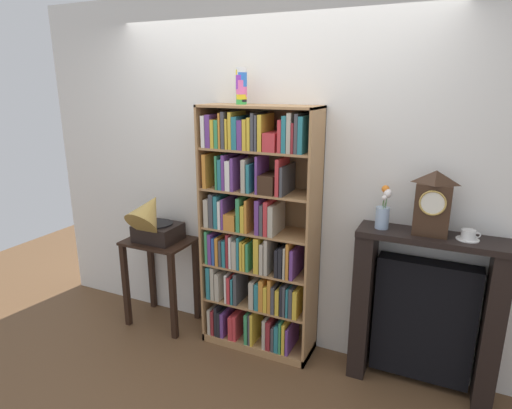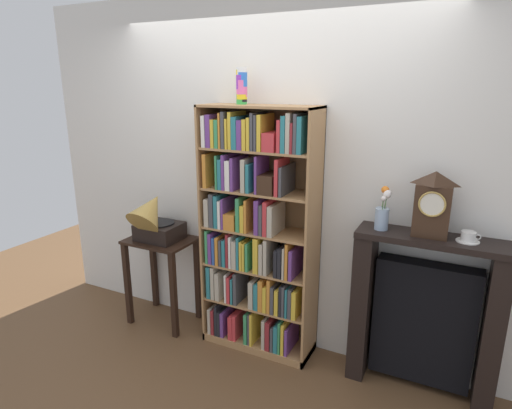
% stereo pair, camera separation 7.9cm
% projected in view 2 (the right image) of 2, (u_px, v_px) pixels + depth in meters
% --- Properties ---
extents(ground_plane, '(7.53, 6.40, 0.02)m').
position_uv_depth(ground_plane, '(255.00, 349.00, 3.42)').
color(ground_plane, brown).
extents(wall_back, '(4.53, 0.08, 2.69)m').
position_uv_depth(wall_back, '(288.00, 178.00, 3.22)').
color(wall_back, silver).
rests_on(wall_back, ground).
extents(bookshelf, '(0.87, 0.32, 1.89)m').
position_uv_depth(bookshelf, '(255.00, 238.00, 3.24)').
color(bookshelf, '#A87A4C').
rests_on(bookshelf, ground).
extents(cup_stack, '(0.08, 0.08, 0.25)m').
position_uv_depth(cup_stack, '(242.00, 86.00, 3.02)').
color(cup_stack, green).
rests_on(cup_stack, bookshelf).
extents(side_table_left, '(0.55, 0.41, 0.76)m').
position_uv_depth(side_table_left, '(162.00, 263.00, 3.68)').
color(side_table_left, black).
rests_on(side_table_left, ground).
extents(gramophone, '(0.35, 0.45, 0.48)m').
position_uv_depth(gramophone, '(154.00, 219.00, 3.52)').
color(gramophone, black).
rests_on(gramophone, side_table_left).
extents(fireplace_mantel, '(0.93, 0.28, 1.11)m').
position_uv_depth(fireplace_mantel, '(424.00, 315.00, 2.85)').
color(fireplace_mantel, black).
rests_on(fireplace_mantel, ground).
extents(mantel_clock, '(0.21, 0.14, 0.41)m').
position_uv_depth(mantel_clock, '(433.00, 204.00, 2.63)').
color(mantel_clock, '#382316').
rests_on(mantel_clock, fireplace_mantel).
extents(flower_vase, '(0.09, 0.14, 0.28)m').
position_uv_depth(flower_vase, '(383.00, 212.00, 2.79)').
color(flower_vase, '#99B2D1').
rests_on(flower_vase, fireplace_mantel).
extents(teacup_with_saucer, '(0.14, 0.14, 0.06)m').
position_uv_depth(teacup_with_saucer, '(468.00, 237.00, 2.59)').
color(teacup_with_saucer, white).
rests_on(teacup_with_saucer, fireplace_mantel).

